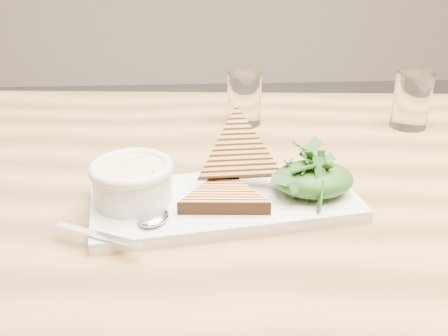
{
  "coord_description": "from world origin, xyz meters",
  "views": [
    {
      "loc": [
        -0.15,
        -0.86,
        1.11
      ],
      "look_at": [
        -0.11,
        -0.24,
        0.81
      ],
      "focal_mm": 40.0,
      "sensor_mm": 36.0,
      "label": 1
    }
  ],
  "objects": [
    {
      "name": "sandwich_flat",
      "position": [
        -0.11,
        -0.28,
        0.79
      ],
      "size": [
        0.15,
        0.15,
        0.02
      ],
      "primitive_type": null,
      "rotation": [
        0.0,
        0.0,
        -0.06
      ],
      "color": "gold",
      "rests_on": "platter"
    },
    {
      "name": "spoon_handle",
      "position": [
        -0.27,
        -0.36,
        0.78
      ],
      "size": [
        0.11,
        0.06,
        0.0
      ],
      "primitive_type": "cube",
      "rotation": [
        0.0,
        0.0,
        -0.45
      ],
      "color": "silver",
      "rests_on": "platter"
    },
    {
      "name": "sandwich_lean",
      "position": [
        -0.09,
        -0.22,
        0.83
      ],
      "size": [
        0.15,
        0.15,
        0.16
      ],
      "primitive_type": null,
      "rotation": [
        0.94,
        0.0,
        0.05
      ],
      "color": "gold",
      "rests_on": "sandwich_flat"
    },
    {
      "name": "soup",
      "position": [
        -0.23,
        -0.27,
        0.83
      ],
      "size": [
        0.09,
        0.09,
        0.01
      ],
      "primitive_type": "cylinder",
      "color": "beige",
      "rests_on": "soup_bowl"
    },
    {
      "name": "platter",
      "position": [
        -0.11,
        -0.26,
        0.77
      ],
      "size": [
        0.38,
        0.22,
        0.02
      ],
      "primitive_type": "cube",
      "rotation": [
        0.0,
        0.0,
        0.15
      ],
      "color": "silver",
      "rests_on": "table_top"
    },
    {
      "name": "glass_near",
      "position": [
        -0.05,
        0.06,
        0.81
      ],
      "size": [
        0.07,
        0.07,
        0.1
      ],
      "primitive_type": "cylinder",
      "color": "white",
      "rests_on": "table_top"
    },
    {
      "name": "arugula_pile",
      "position": [
        0.01,
        -0.26,
        0.81
      ],
      "size": [
        0.11,
        0.1,
        0.05
      ],
      "primitive_type": null,
      "color": "#326623",
      "rests_on": "platter"
    },
    {
      "name": "table_leg_bl",
      "position": [
        -0.6,
        0.21,
        0.36
      ],
      "size": [
        0.06,
        0.06,
        0.72
      ],
      "primitive_type": "cylinder",
      "color": "#AF7F47",
      "rests_on": "ground"
    },
    {
      "name": "salad_base",
      "position": [
        0.01,
        -0.26,
        0.8
      ],
      "size": [
        0.11,
        0.09,
        0.04
      ],
      "primitive_type": "ellipsoid",
      "color": "#0F350D",
      "rests_on": "platter"
    },
    {
      "name": "bowl_rim",
      "position": [
        -0.23,
        -0.27,
        0.83
      ],
      "size": [
        0.11,
        0.11,
        0.01
      ],
      "primitive_type": "torus",
      "color": "silver",
      "rests_on": "soup_bowl"
    },
    {
      "name": "soup_bowl",
      "position": [
        -0.23,
        -0.27,
        0.8
      ],
      "size": [
        0.1,
        0.1,
        0.04
      ],
      "primitive_type": "cylinder",
      "color": "silver",
      "rests_on": "platter"
    },
    {
      "name": "glass_far",
      "position": [
        0.26,
        0.03,
        0.82
      ],
      "size": [
        0.07,
        0.07,
        0.11
      ],
      "primitive_type": "cylinder",
      "color": "white",
      "rests_on": "table_top"
    },
    {
      "name": "table_top",
      "position": [
        0.02,
        -0.19,
        0.74
      ],
      "size": [
        1.41,
        1.0,
        0.04
      ],
      "primitive_type": "cube",
      "rotation": [
        0.0,
        0.0,
        -0.08
      ],
      "color": "#AF7F47",
      "rests_on": "ground"
    },
    {
      "name": "spoon_bowl",
      "position": [
        -0.2,
        -0.32,
        0.78
      ],
      "size": [
        0.05,
        0.06,
        0.01
      ],
      "primitive_type": "ellipsoid",
      "rotation": [
        0.0,
        0.0,
        -0.45
      ],
      "color": "silver",
      "rests_on": "platter"
    }
  ]
}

